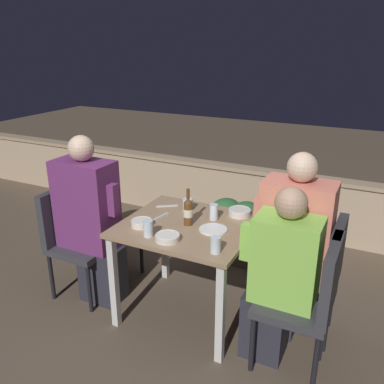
{
  "coord_description": "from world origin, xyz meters",
  "views": [
    {
      "loc": [
        1.18,
        -2.33,
        1.95
      ],
      "look_at": [
        0.0,
        0.06,
        0.97
      ],
      "focal_mm": 38.0,
      "sensor_mm": 36.0,
      "label": 1
    }
  ],
  "objects_px": {
    "beer_bottle": "(188,211)",
    "person_purple_stripe": "(91,221)",
    "person_coral_top": "(290,248)",
    "potted_plant": "(88,203)",
    "chair_right_far": "(318,271)",
    "chair_left_near": "(73,232)",
    "chair_right_near": "(311,294)",
    "chair_left_far": "(99,220)",
    "person_green_blouse": "(279,277)"
  },
  "relations": [
    {
      "from": "person_purple_stripe",
      "to": "chair_left_near",
      "type": "bearing_deg",
      "value": 180.0
    },
    {
      "from": "chair_left_far",
      "to": "person_coral_top",
      "type": "bearing_deg",
      "value": -0.37
    },
    {
      "from": "chair_left_near",
      "to": "chair_right_near",
      "type": "distance_m",
      "value": 1.87
    },
    {
      "from": "person_purple_stripe",
      "to": "person_coral_top",
      "type": "distance_m",
      "value": 1.49
    },
    {
      "from": "chair_right_near",
      "to": "person_coral_top",
      "type": "xyz_separation_m",
      "value": [
        -0.21,
        0.28,
        0.13
      ]
    },
    {
      "from": "beer_bottle",
      "to": "person_coral_top",
      "type": "bearing_deg",
      "value": 10.94
    },
    {
      "from": "chair_right_near",
      "to": "potted_plant",
      "type": "bearing_deg",
      "value": 163.35
    },
    {
      "from": "chair_right_near",
      "to": "beer_bottle",
      "type": "relative_size",
      "value": 3.32
    },
    {
      "from": "chair_left_near",
      "to": "chair_left_far",
      "type": "height_order",
      "value": "same"
    },
    {
      "from": "chair_right_near",
      "to": "person_green_blouse",
      "type": "xyz_separation_m",
      "value": [
        -0.2,
        -0.0,
        0.06
      ]
    },
    {
      "from": "person_purple_stripe",
      "to": "chair_left_far",
      "type": "height_order",
      "value": "person_purple_stripe"
    },
    {
      "from": "beer_bottle",
      "to": "person_purple_stripe",
      "type": "bearing_deg",
      "value": -170.96
    },
    {
      "from": "person_coral_top",
      "to": "potted_plant",
      "type": "distance_m",
      "value": 2.11
    },
    {
      "from": "beer_bottle",
      "to": "potted_plant",
      "type": "distance_m",
      "value": 1.52
    },
    {
      "from": "person_green_blouse",
      "to": "beer_bottle",
      "type": "xyz_separation_m",
      "value": [
        -0.7,
        0.15,
        0.25
      ]
    },
    {
      "from": "chair_left_near",
      "to": "potted_plant",
      "type": "distance_m",
      "value": 0.77
    },
    {
      "from": "chair_left_near",
      "to": "person_green_blouse",
      "type": "xyz_separation_m",
      "value": [
        1.67,
        -0.03,
        0.06
      ]
    },
    {
      "from": "person_green_blouse",
      "to": "person_coral_top",
      "type": "bearing_deg",
      "value": 91.09
    },
    {
      "from": "person_purple_stripe",
      "to": "potted_plant",
      "type": "distance_m",
      "value": 0.91
    },
    {
      "from": "chair_left_far",
      "to": "person_coral_top",
      "type": "relative_size",
      "value": 0.67
    },
    {
      "from": "beer_bottle",
      "to": "potted_plant",
      "type": "height_order",
      "value": "beer_bottle"
    },
    {
      "from": "chair_right_far",
      "to": "person_coral_top",
      "type": "xyz_separation_m",
      "value": [
        -0.2,
        0.0,
        0.13
      ]
    },
    {
      "from": "chair_left_far",
      "to": "person_purple_stripe",
      "type": "bearing_deg",
      "value": -60.1
    },
    {
      "from": "chair_left_far",
      "to": "person_green_blouse",
      "type": "height_order",
      "value": "person_green_blouse"
    },
    {
      "from": "person_green_blouse",
      "to": "beer_bottle",
      "type": "relative_size",
      "value": 4.46
    },
    {
      "from": "person_green_blouse",
      "to": "beer_bottle",
      "type": "distance_m",
      "value": 0.76
    },
    {
      "from": "person_purple_stripe",
      "to": "beer_bottle",
      "type": "bearing_deg",
      "value": 9.04
    },
    {
      "from": "chair_right_far",
      "to": "chair_left_near",
      "type": "bearing_deg",
      "value": -172.15
    },
    {
      "from": "person_purple_stripe",
      "to": "person_coral_top",
      "type": "relative_size",
      "value": 1.01
    },
    {
      "from": "chair_left_far",
      "to": "chair_right_near",
      "type": "bearing_deg",
      "value": -9.14
    },
    {
      "from": "chair_right_far",
      "to": "person_coral_top",
      "type": "relative_size",
      "value": 0.67
    },
    {
      "from": "chair_left_near",
      "to": "chair_right_near",
      "type": "bearing_deg",
      "value": -0.82
    },
    {
      "from": "person_coral_top",
      "to": "beer_bottle",
      "type": "relative_size",
      "value": 4.96
    },
    {
      "from": "chair_right_near",
      "to": "chair_right_far",
      "type": "height_order",
      "value": "same"
    },
    {
      "from": "chair_left_far",
      "to": "chair_right_far",
      "type": "relative_size",
      "value": 1.0
    },
    {
      "from": "person_green_blouse",
      "to": "person_purple_stripe",
      "type": "bearing_deg",
      "value": 178.95
    },
    {
      "from": "chair_left_far",
      "to": "chair_right_near",
      "type": "relative_size",
      "value": 1.0
    },
    {
      "from": "chair_right_near",
      "to": "chair_right_far",
      "type": "distance_m",
      "value": 0.28
    },
    {
      "from": "person_purple_stripe",
      "to": "beer_bottle",
      "type": "height_order",
      "value": "person_purple_stripe"
    },
    {
      "from": "chair_left_far",
      "to": "person_green_blouse",
      "type": "relative_size",
      "value": 0.75
    },
    {
      "from": "chair_right_far",
      "to": "person_coral_top",
      "type": "height_order",
      "value": "person_coral_top"
    },
    {
      "from": "person_coral_top",
      "to": "potted_plant",
      "type": "bearing_deg",
      "value": 169.14
    },
    {
      "from": "person_purple_stripe",
      "to": "chair_right_near",
      "type": "relative_size",
      "value": 1.5
    },
    {
      "from": "chair_right_far",
      "to": "potted_plant",
      "type": "height_order",
      "value": "chair_right_far"
    },
    {
      "from": "person_purple_stripe",
      "to": "chair_right_near",
      "type": "bearing_deg",
      "value": -0.92
    },
    {
      "from": "chair_left_near",
      "to": "potted_plant",
      "type": "height_order",
      "value": "chair_left_near"
    },
    {
      "from": "person_purple_stripe",
      "to": "potted_plant",
      "type": "height_order",
      "value": "person_purple_stripe"
    },
    {
      "from": "chair_left_near",
      "to": "beer_bottle",
      "type": "bearing_deg",
      "value": 7.22
    },
    {
      "from": "chair_left_far",
      "to": "chair_right_far",
      "type": "height_order",
      "value": "same"
    },
    {
      "from": "person_purple_stripe",
      "to": "person_coral_top",
      "type": "bearing_deg",
      "value": 9.94
    }
  ]
}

